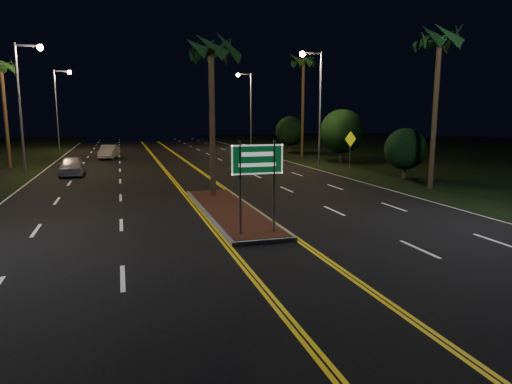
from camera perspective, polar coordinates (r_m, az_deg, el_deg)
name	(u,v)px	position (r m, az deg, el deg)	size (l,w,h in m)	color
ground	(285,262)	(13.29, 3.68, -8.75)	(120.00, 120.00, 0.00)	black
grass_right	(482,157)	(50.56, 26.44, 3.96)	(40.00, 110.00, 0.01)	black
median_island	(229,211)	(19.76, -3.35, -2.33)	(2.25, 10.25, 0.17)	gray
highway_sign	(257,168)	(15.36, 0.17, 2.99)	(1.80, 0.08, 3.20)	gray
streetlight_left_mid	(25,93)	(36.38, -26.94, 10.99)	(1.91, 0.44, 9.00)	gray
streetlight_left_far	(60,101)	(56.18, -23.34, 10.44)	(1.91, 0.44, 9.00)	gray
streetlight_right_mid	(316,95)	(37.02, 7.51, 11.90)	(1.91, 0.44, 9.00)	gray
streetlight_right_far	(248,102)	(55.89, -1.02, 11.23)	(1.91, 0.44, 9.00)	gray
palm_median	(211,49)	(22.95, -5.64, 17.37)	(2.40, 2.40, 8.30)	#382819
palm_left_far	(1,67)	(40.84, -29.27, 13.50)	(2.40, 2.40, 8.80)	#382819
palm_right_near	(440,39)	(27.88, 21.99, 17.32)	(2.40, 2.40, 9.30)	#382819
palm_right_far	(304,61)	(45.48, 5.97, 15.92)	(2.40, 2.40, 10.30)	#382819
shrub_near	(405,149)	(31.49, 18.18, 5.14)	(2.70, 2.70, 3.30)	#382819
shrub_mid	(342,131)	(40.29, 10.69, 7.47)	(3.78, 3.78, 4.62)	#382819
shrub_far	(290,131)	(51.19, 4.29, 7.62)	(3.24, 3.24, 3.96)	#382819
car_near	(71,164)	(34.11, -22.08, 3.24)	(1.98, 4.63, 1.54)	#B9BAC0
car_far	(109,151)	(45.71, -17.95, 4.93)	(1.93, 4.51, 1.50)	silver
warning_sign	(350,144)	(36.82, 11.71, 5.93)	(1.14, 0.42, 2.86)	gray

